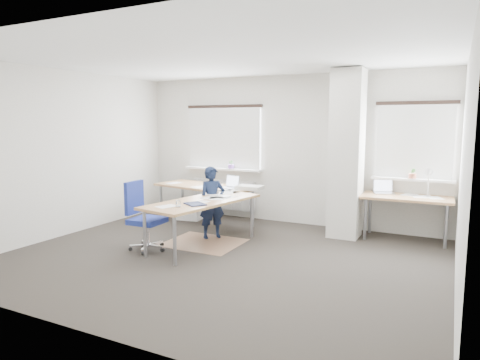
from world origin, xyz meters
The scene contains 8 objects.
ground centered at (0.00, 0.00, 0.00)m, with size 6.00×6.00×0.00m, color #2A2522.
room_shell centered at (0.18, 0.45, 1.75)m, with size 6.04×5.04×2.82m.
floor_mat centered at (-0.62, 0.52, 0.00)m, with size 1.18×1.00×0.01m, color #8F694E.
white_crate centered at (-1.77, 1.85, 0.15)m, with size 0.50×0.35×0.30m, color white.
desk_main centered at (-0.86, 1.03, 0.69)m, with size 2.40×2.98×0.96m.
desk_side centered at (2.25, 2.15, 0.69)m, with size 1.42×0.73×1.22m.
task_chair centered at (-1.20, -0.20, 0.29)m, with size 0.57×0.56×1.04m.
person centered at (-0.65, 0.85, 0.60)m, with size 0.44×0.29×1.20m, color black.
Camera 1 is at (2.91, -5.18, 1.92)m, focal length 32.00 mm.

